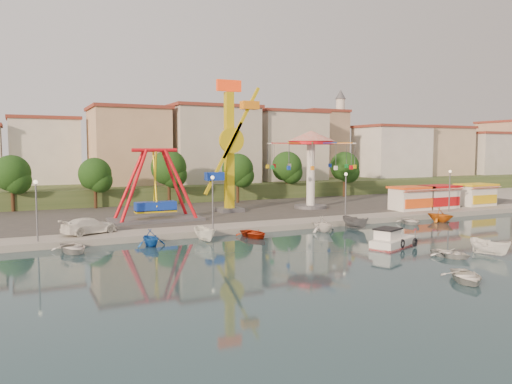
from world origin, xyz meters
TOP-DOWN VIEW (x-y plane):
  - ground at (0.00, 0.00)m, footprint 200.00×200.00m
  - quay_deck at (0.00, 62.00)m, footprint 200.00×100.00m
  - asphalt_pad at (0.00, 30.00)m, footprint 90.00×28.00m
  - hill_terrace at (0.00, 67.00)m, footprint 200.00×60.00m
  - pirate_ship_ride at (-11.67, 21.20)m, footprint 10.00×5.00m
  - kamikaze_tower at (-0.95, 24.79)m, footprint 5.34×3.10m
  - wave_swinger at (10.13, 23.87)m, footprint 11.60×11.60m
  - booth_left at (20.85, 16.49)m, footprint 5.40×3.78m
  - booth_mid at (25.66, 16.49)m, footprint 5.40×3.78m
  - booth_right at (32.85, 16.49)m, footprint 5.40×3.78m
  - lamp_post_0 at (-24.00, 13.00)m, footprint 0.14×0.14m
  - lamp_post_1 at (-8.00, 13.00)m, footprint 0.14×0.14m
  - lamp_post_2 at (8.00, 13.00)m, footprint 0.14×0.14m
  - lamp_post_3 at (24.00, 13.00)m, footprint 0.14×0.14m
  - tree_0 at (-26.00, 36.98)m, footprint 4.60×4.60m
  - tree_1 at (-16.00, 36.24)m, footprint 4.35×4.35m
  - tree_2 at (-6.00, 35.81)m, footprint 5.02×5.02m
  - tree_3 at (4.00, 34.36)m, footprint 4.68×4.68m
  - tree_4 at (14.00, 37.35)m, footprint 4.86×4.86m
  - tree_5 at (24.00, 35.54)m, footprint 4.83×4.83m
  - building_1 at (-21.33, 51.38)m, footprint 12.33×9.01m
  - building_2 at (-8.19, 51.96)m, footprint 11.95×9.28m
  - building_3 at (5.60, 48.80)m, footprint 12.59×10.50m
  - building_4 at (19.07, 52.20)m, footprint 10.75×9.23m
  - building_5 at (32.37, 50.33)m, footprint 12.77×10.96m
  - building_6 at (44.15, 48.77)m, footprint 8.23×8.98m
  - building_7 at (56.03, 53.70)m, footprint 11.59×10.93m
  - building_8 at (69.93, 47.19)m, footprint 12.84×9.28m
  - building_9 at (83.46, 49.95)m, footprint 12.95×9.17m
  - minaret at (36.00, 54.00)m, footprint 2.80×2.80m
  - cabin_motorboat at (3.80, 0.24)m, footprint 5.59×3.88m
  - rowboat_a at (5.08, -5.03)m, footprint 2.95×3.63m
  - rowboat_b at (0.23, -10.80)m, footprint 3.98×4.36m
  - skiff at (8.48, -5.81)m, footprint 1.63×3.65m
  - van at (-19.49, 15.18)m, footprint 5.62×4.03m
  - moored_boat_0 at (-21.48, 9.80)m, footprint 3.46×4.36m
  - moored_boat_1 at (-15.03, 9.80)m, footprint 2.88×3.21m
  - moored_boat_2 at (-9.97, 9.80)m, footprint 1.55×3.70m
  - moored_boat_3 at (-4.98, 9.80)m, footprint 3.04×3.99m
  - moored_boat_4 at (2.84, 9.80)m, footprint 3.15×3.50m
  - moored_boat_5 at (7.03, 9.80)m, footprint 1.77×3.78m
  - moored_boat_6 at (14.73, 9.80)m, footprint 3.51×4.18m
  - moored_boat_7 at (19.23, 9.80)m, footprint 3.55×3.86m

SIDE VIEW (x-z plane):
  - ground at x=0.00m, z-range 0.00..0.00m
  - quay_deck at x=0.00m, z-range 0.00..0.60m
  - rowboat_a at x=5.08m, z-range 0.00..0.66m
  - rowboat_b at x=0.23m, z-range 0.00..0.74m
  - moored_boat_6 at x=14.73m, z-range 0.00..0.74m
  - moored_boat_3 at x=-4.98m, z-range 0.00..0.77m
  - moored_boat_0 at x=-21.48m, z-range 0.00..0.81m
  - cabin_motorboat at x=3.80m, z-range -0.43..1.41m
  - asphalt_pad at x=0.00m, z-range 0.60..0.61m
  - skiff at x=8.48m, z-range 0.00..1.37m
  - moored_boat_2 at x=-9.97m, z-range 0.00..1.40m
  - moored_boat_5 at x=7.03m, z-range 0.00..1.41m
  - moored_boat_1 at x=-15.03m, z-range 0.00..1.50m
  - moored_boat_4 at x=2.84m, z-range 0.00..1.63m
  - moored_boat_7 at x=19.23m, z-range 0.00..1.71m
  - van at x=-19.49m, z-range 0.60..2.11m
  - hill_terrace at x=0.00m, z-range 0.00..3.00m
  - booth_left at x=20.85m, z-range 0.62..3.70m
  - booth_mid at x=25.66m, z-range 0.62..3.70m
  - booth_right at x=32.85m, z-range 0.62..3.70m
  - lamp_post_0 at x=-24.00m, z-range 0.60..5.60m
  - lamp_post_1 at x=-8.00m, z-range 0.60..5.60m
  - lamp_post_2 at x=8.00m, z-range 0.60..5.60m
  - lamp_post_3 at x=24.00m, z-range 0.60..5.60m
  - pirate_ship_ride at x=-11.67m, z-range 0.39..8.39m
  - tree_1 at x=-16.00m, z-range 1.80..8.60m
  - tree_0 at x=-26.00m, z-range 1.87..9.07m
  - tree_3 at x=4.00m, z-range 1.90..9.21m
  - tree_5 at x=24.00m, z-range 1.94..9.48m
  - tree_4 at x=14.00m, z-range 1.95..9.55m
  - tree_2 at x=-6.00m, z-range 1.99..9.84m
  - building_1 at x=-21.33m, z-range 3.00..11.63m
  - building_7 at x=56.03m, z-range 3.00..11.76m
  - building_3 at x=5.60m, z-range 3.00..12.20m
  - building_9 at x=83.46m, z-range 3.00..12.21m
  - building_4 at x=19.07m, z-range 3.00..12.24m
  - wave_swinger at x=10.13m, z-range 3.00..13.40m
  - kamikaze_tower at x=-0.95m, z-range 0.30..16.80m
  - building_5 at x=32.37m, z-range 3.00..14.21m
  - building_2 at x=-8.19m, z-range 3.00..14.23m
  - building_6 at x=44.15m, z-range 3.00..15.36m
  - building_8 at x=69.93m, z-range 3.00..15.58m
  - minaret at x=36.00m, z-range 3.55..21.55m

